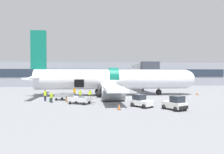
# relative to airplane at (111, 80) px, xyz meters

# --- Properties ---
(ground_plane) EXTENTS (500.00, 500.00, 0.00)m
(ground_plane) POSITION_rel_airplane_xyz_m (1.34, -3.39, -2.99)
(ground_plane) COLOR gray
(terminal_strip) EXTENTS (82.73, 10.73, 7.82)m
(terminal_strip) POSITION_rel_airplane_xyz_m (1.34, 31.51, 0.92)
(terminal_strip) COLOR gray
(terminal_strip) RESTS_ON ground_plane
(jet_bridge_stub) EXTENTS (3.65, 12.41, 6.64)m
(jet_bridge_stub) POSITION_rel_airplane_xyz_m (8.39, 7.04, 1.93)
(jet_bridge_stub) COLOR #4C4C51
(jet_bridge_stub) RESTS_ON ground_plane
(airplane) EXTENTS (32.74, 28.56, 12.04)m
(airplane) POSITION_rel_airplane_xyz_m (0.00, 0.00, 0.00)
(airplane) COLOR silver
(airplane) RESTS_ON ground_plane
(baggage_tug_lead) EXTENTS (2.62, 3.09, 1.67)m
(baggage_tug_lead) POSITION_rel_airplane_xyz_m (5.79, -15.57, -2.27)
(baggage_tug_lead) COLOR silver
(baggage_tug_lead) RESTS_ON ground_plane
(baggage_tug_mid) EXTENTS (2.85, 3.17, 1.56)m
(baggage_tug_mid) POSITION_rel_airplane_xyz_m (2.44, -13.05, -2.31)
(baggage_tug_mid) COLOR white
(baggage_tug_mid) RESTS_ON ground_plane
(baggage_cart_loading) EXTENTS (3.62, 2.66, 1.09)m
(baggage_cart_loading) POSITION_rel_airplane_xyz_m (-7.91, -5.58, -2.45)
(baggage_cart_loading) COLOR #999BA0
(baggage_cart_loading) RESTS_ON ground_plane
(baggage_cart_queued) EXTENTS (3.89, 2.82, 1.04)m
(baggage_cart_queued) POSITION_rel_airplane_xyz_m (-5.27, -9.80, -2.47)
(baggage_cart_queued) COLOR silver
(baggage_cart_queued) RESTS_ON ground_plane
(ground_crew_loader_a) EXTENTS (0.51, 0.53, 1.62)m
(ground_crew_loader_a) POSITION_rel_airplane_xyz_m (-5.54, -5.33, -2.13)
(ground_crew_loader_a) COLOR #2D2D33
(ground_crew_loader_a) RESTS_ON ground_plane
(ground_crew_loader_b) EXTENTS (0.54, 0.47, 1.57)m
(ground_crew_loader_b) POSITION_rel_airplane_xyz_m (-4.00, -5.06, -2.16)
(ground_crew_loader_b) COLOR #2D2D33
(ground_crew_loader_b) RESTS_ON ground_plane
(ground_crew_driver) EXTENTS (0.59, 0.59, 1.85)m
(ground_crew_driver) POSITION_rel_airplane_xyz_m (-6.64, -2.80, -2.01)
(ground_crew_driver) COLOR black
(ground_crew_driver) RESTS_ON ground_plane
(ground_crew_supervisor) EXTENTS (0.46, 0.55, 1.59)m
(ground_crew_supervisor) POSITION_rel_airplane_xyz_m (-9.51, -8.23, -2.15)
(ground_crew_supervisor) COLOR #2D2D33
(ground_crew_supervisor) RESTS_ON ground_plane
(ground_crew_helper) EXTENTS (0.54, 0.57, 1.73)m
(ground_crew_helper) POSITION_rel_airplane_xyz_m (-10.80, -6.31, -2.08)
(ground_crew_helper) COLOR #1E2338
(ground_crew_helper) RESTS_ON ground_plane
(suitcase_on_tarmac_upright) EXTENTS (0.38, 0.29, 0.84)m
(suitcase_on_tarmac_upright) POSITION_rel_airplane_xyz_m (-7.40, -7.85, -2.62)
(suitcase_on_tarmac_upright) COLOR olive
(suitcase_on_tarmac_upright) RESTS_ON ground_plane
(suitcase_on_tarmac_spare) EXTENTS (0.39, 0.29, 0.62)m
(suitcase_on_tarmac_spare) POSITION_rel_airplane_xyz_m (-9.77, -7.40, -2.73)
(suitcase_on_tarmac_spare) COLOR #14472D
(suitcase_on_tarmac_spare) RESTS_ON ground_plane
(safety_cone_nose) EXTENTS (0.46, 0.46, 0.73)m
(safety_cone_nose) POSITION_rel_airplane_xyz_m (17.05, -0.64, -2.64)
(safety_cone_nose) COLOR black
(safety_cone_nose) RESTS_ON ground_plane
(safety_cone_engine_left) EXTENTS (0.43, 0.43, 0.71)m
(safety_cone_engine_left) POSITION_rel_airplane_xyz_m (-0.64, -14.72, -2.65)
(safety_cone_engine_left) COLOR black
(safety_cone_engine_left) RESTS_ON ground_plane
(safety_cone_wingtip) EXTENTS (0.63, 0.63, 0.56)m
(safety_cone_wingtip) POSITION_rel_airplane_xyz_m (0.64, -6.67, -2.73)
(safety_cone_wingtip) COLOR black
(safety_cone_wingtip) RESTS_ON ground_plane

